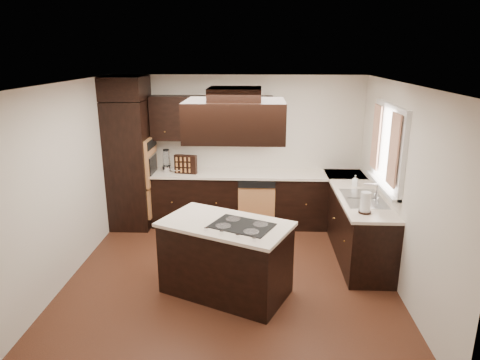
# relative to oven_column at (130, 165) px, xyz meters

# --- Properties ---
(floor) EXTENTS (4.20, 4.20, 0.02)m
(floor) POSITION_rel_oven_column_xyz_m (1.78, -1.71, -1.07)
(floor) COLOR brown
(floor) RESTS_ON ground
(ceiling) EXTENTS (4.20, 4.20, 0.02)m
(ceiling) POSITION_rel_oven_column_xyz_m (1.78, -1.71, 1.45)
(ceiling) COLOR white
(ceiling) RESTS_ON ground
(wall_back) EXTENTS (4.20, 0.02, 2.50)m
(wall_back) POSITION_rel_oven_column_xyz_m (1.78, 0.40, 0.19)
(wall_back) COLOR beige
(wall_back) RESTS_ON ground
(wall_front) EXTENTS (4.20, 0.02, 2.50)m
(wall_front) POSITION_rel_oven_column_xyz_m (1.78, -3.81, 0.19)
(wall_front) COLOR beige
(wall_front) RESTS_ON ground
(wall_left) EXTENTS (0.02, 4.20, 2.50)m
(wall_left) POSITION_rel_oven_column_xyz_m (-0.33, -1.71, 0.19)
(wall_left) COLOR beige
(wall_left) RESTS_ON ground
(wall_right) EXTENTS (0.02, 4.20, 2.50)m
(wall_right) POSITION_rel_oven_column_xyz_m (3.88, -1.71, 0.19)
(wall_right) COLOR beige
(wall_right) RESTS_ON ground
(oven_column) EXTENTS (0.65, 0.75, 2.12)m
(oven_column) POSITION_rel_oven_column_xyz_m (0.00, 0.00, 0.00)
(oven_column) COLOR black
(oven_column) RESTS_ON floor
(wall_oven_face) EXTENTS (0.05, 0.62, 0.78)m
(wall_oven_face) POSITION_rel_oven_column_xyz_m (0.35, 0.00, 0.06)
(wall_oven_face) COLOR #D2894F
(wall_oven_face) RESTS_ON oven_column
(base_cabinets_back) EXTENTS (2.93, 0.60, 0.88)m
(base_cabinets_back) POSITION_rel_oven_column_xyz_m (1.81, 0.09, -0.62)
(base_cabinets_back) COLOR black
(base_cabinets_back) RESTS_ON floor
(base_cabinets_right) EXTENTS (0.60, 2.40, 0.88)m
(base_cabinets_right) POSITION_rel_oven_column_xyz_m (3.58, -0.80, -0.62)
(base_cabinets_right) COLOR black
(base_cabinets_right) RESTS_ON floor
(countertop_back) EXTENTS (2.93, 0.63, 0.04)m
(countertop_back) POSITION_rel_oven_column_xyz_m (1.81, 0.08, -0.16)
(countertop_back) COLOR beige
(countertop_back) RESTS_ON base_cabinets_back
(countertop_right) EXTENTS (0.63, 2.40, 0.04)m
(countertop_right) POSITION_rel_oven_column_xyz_m (3.56, -0.80, -0.16)
(countertop_right) COLOR beige
(countertop_right) RESTS_ON base_cabinets_right
(upper_cabinets) EXTENTS (2.00, 0.34, 0.72)m
(upper_cabinets) POSITION_rel_oven_column_xyz_m (1.34, 0.23, 0.75)
(upper_cabinets) COLOR black
(upper_cabinets) RESTS_ON wall_back
(dishwasher_front) EXTENTS (0.60, 0.05, 0.72)m
(dishwasher_front) POSITION_rel_oven_column_xyz_m (2.10, -0.20, -0.66)
(dishwasher_front) COLOR #D2894F
(dishwasher_front) RESTS_ON floor
(window_frame) EXTENTS (0.06, 1.32, 1.12)m
(window_frame) POSITION_rel_oven_column_xyz_m (3.85, -1.16, 0.59)
(window_frame) COLOR silver
(window_frame) RESTS_ON wall_right
(window_pane) EXTENTS (0.00, 1.20, 1.00)m
(window_pane) POSITION_rel_oven_column_xyz_m (3.87, -1.16, 0.59)
(window_pane) COLOR white
(window_pane) RESTS_ON wall_right
(curtain_left) EXTENTS (0.02, 0.34, 0.90)m
(curtain_left) POSITION_rel_oven_column_xyz_m (3.79, -1.57, 0.64)
(curtain_left) COLOR beige
(curtain_left) RESTS_ON wall_right
(curtain_right) EXTENTS (0.02, 0.34, 0.90)m
(curtain_right) POSITION_rel_oven_column_xyz_m (3.79, -0.74, 0.64)
(curtain_right) COLOR beige
(curtain_right) RESTS_ON wall_right
(sink_rim) EXTENTS (0.52, 0.84, 0.01)m
(sink_rim) POSITION_rel_oven_column_xyz_m (3.58, -1.16, -0.14)
(sink_rim) COLOR silver
(sink_rim) RESTS_ON countertop_right
(island) EXTENTS (1.65, 1.33, 0.88)m
(island) POSITION_rel_oven_column_xyz_m (1.75, -2.10, -0.62)
(island) COLOR black
(island) RESTS_ON floor
(island_top) EXTENTS (1.72, 1.40, 0.04)m
(island_top) POSITION_rel_oven_column_xyz_m (1.75, -2.10, -0.16)
(island_top) COLOR beige
(island_top) RESTS_ON island
(cooktop) EXTENTS (0.82, 0.70, 0.01)m
(cooktop) POSITION_rel_oven_column_xyz_m (1.95, -2.19, -0.13)
(cooktop) COLOR black
(cooktop) RESTS_ON island_top
(range_hood) EXTENTS (1.05, 0.72, 0.42)m
(range_hood) POSITION_rel_oven_column_xyz_m (1.88, -2.25, 1.10)
(range_hood) COLOR black
(range_hood) RESTS_ON ceiling
(hood_duct) EXTENTS (0.55, 0.50, 0.13)m
(hood_duct) POSITION_rel_oven_column_xyz_m (1.88, -2.25, 1.38)
(hood_duct) COLOR black
(hood_duct) RESTS_ON ceiling
(blender_base) EXTENTS (0.15, 0.15, 0.10)m
(blender_base) POSITION_rel_oven_column_xyz_m (0.58, 0.10, -0.09)
(blender_base) COLOR silver
(blender_base) RESTS_ON countertop_back
(blender_pitcher) EXTENTS (0.13, 0.13, 0.26)m
(blender_pitcher) POSITION_rel_oven_column_xyz_m (0.58, 0.10, 0.09)
(blender_pitcher) COLOR silver
(blender_pitcher) RESTS_ON blender_base
(spice_rack) EXTENTS (0.38, 0.16, 0.31)m
(spice_rack) POSITION_rel_oven_column_xyz_m (0.92, 0.01, 0.01)
(spice_rack) COLOR black
(spice_rack) RESTS_ON countertop_back
(mixing_bowl) EXTENTS (0.27, 0.27, 0.06)m
(mixing_bowl) POSITION_rel_oven_column_xyz_m (0.78, 0.10, -0.11)
(mixing_bowl) COLOR silver
(mixing_bowl) RESTS_ON countertop_back
(soap_bottle) EXTENTS (0.10, 0.10, 0.17)m
(soap_bottle) POSITION_rel_oven_column_xyz_m (3.58, -0.58, -0.06)
(soap_bottle) COLOR silver
(soap_bottle) RESTS_ON countertop_right
(paper_towel) EXTENTS (0.13, 0.13, 0.27)m
(paper_towel) POSITION_rel_oven_column_xyz_m (3.47, -1.71, -0.00)
(paper_towel) COLOR silver
(paper_towel) RESTS_ON countertop_right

